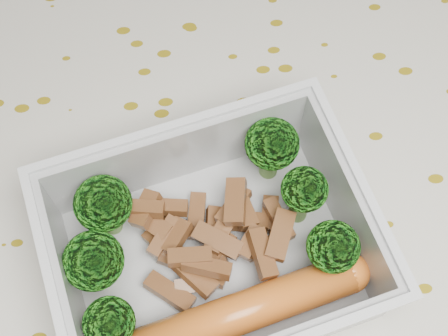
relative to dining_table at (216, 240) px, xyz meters
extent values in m
cube|color=brown|center=(0.00, 0.00, 0.06)|extent=(1.40, 0.90, 0.04)
cube|color=beige|center=(0.00, 0.00, 0.09)|extent=(1.46, 0.96, 0.01)
cube|color=silver|center=(-0.01, -0.04, 0.09)|extent=(0.19, 0.16, 0.00)
cube|color=silver|center=(-0.02, 0.02, 0.12)|extent=(0.16, 0.04, 0.05)
cube|color=silver|center=(0.07, -0.02, 0.12)|extent=(0.03, 0.11, 0.05)
cube|color=silver|center=(-0.08, -0.06, 0.12)|extent=(0.03, 0.11, 0.05)
cube|color=silver|center=(-0.02, 0.02, 0.15)|extent=(0.17, 0.04, 0.00)
cube|color=silver|center=(0.08, -0.02, 0.15)|extent=(0.03, 0.12, 0.00)
cube|color=silver|center=(-0.09, -0.06, 0.15)|extent=(0.03, 0.12, 0.00)
cylinder|color=#608C3F|center=(-0.06, -0.02, 0.11)|extent=(0.01, 0.01, 0.03)
ellipsoid|color=#267913|center=(-0.06, -0.02, 0.13)|extent=(0.03, 0.03, 0.03)
cylinder|color=#608C3F|center=(0.03, 0.01, 0.11)|extent=(0.01, 0.01, 0.03)
ellipsoid|color=#267913|center=(0.03, 0.01, 0.13)|extent=(0.03, 0.03, 0.03)
cylinder|color=#608C3F|center=(-0.07, -0.05, 0.11)|extent=(0.01, 0.01, 0.03)
ellipsoid|color=#267913|center=(-0.07, -0.05, 0.13)|extent=(0.03, 0.03, 0.03)
cylinder|color=#608C3F|center=(0.05, -0.02, 0.11)|extent=(0.01, 0.01, 0.03)
ellipsoid|color=#267913|center=(0.05, -0.02, 0.13)|extent=(0.03, 0.03, 0.02)
cylinder|color=#608C3F|center=(-0.06, -0.08, 0.11)|extent=(0.01, 0.01, 0.03)
ellipsoid|color=#267913|center=(-0.06, -0.08, 0.13)|extent=(0.03, 0.03, 0.02)
cylinder|color=#608C3F|center=(0.06, -0.05, 0.11)|extent=(0.01, 0.01, 0.03)
ellipsoid|color=#267913|center=(0.06, -0.05, 0.13)|extent=(0.03, 0.03, 0.02)
cube|color=brown|center=(0.02, -0.02, 0.10)|extent=(0.03, 0.02, 0.01)
cube|color=brown|center=(-0.02, -0.05, 0.12)|extent=(0.02, 0.01, 0.01)
cube|color=brown|center=(0.01, -0.02, 0.11)|extent=(0.02, 0.03, 0.01)
cube|color=brown|center=(0.00, -0.03, 0.11)|extent=(0.02, 0.03, 0.01)
cube|color=brown|center=(-0.03, -0.01, 0.11)|extent=(0.02, 0.01, 0.01)
cube|color=brown|center=(-0.04, -0.02, 0.12)|extent=(0.03, 0.01, 0.01)
cube|color=brown|center=(-0.01, -0.05, 0.11)|extent=(0.03, 0.02, 0.01)
cube|color=brown|center=(-0.03, -0.03, 0.10)|extent=(0.02, 0.03, 0.01)
cube|color=brown|center=(-0.01, -0.02, 0.10)|extent=(0.01, 0.03, 0.01)
cube|color=brown|center=(0.00, -0.04, 0.10)|extent=(0.02, 0.02, 0.01)
cube|color=brown|center=(-0.04, -0.02, 0.11)|extent=(0.03, 0.03, 0.01)
cube|color=brown|center=(0.02, -0.04, 0.11)|extent=(0.02, 0.02, 0.01)
cube|color=brown|center=(0.03, -0.03, 0.11)|extent=(0.02, 0.03, 0.01)
cube|color=brown|center=(-0.04, -0.02, 0.10)|extent=(0.02, 0.02, 0.01)
cube|color=brown|center=(0.02, -0.05, 0.11)|extent=(0.02, 0.03, 0.01)
cube|color=brown|center=(0.01, -0.02, 0.12)|extent=(0.02, 0.03, 0.01)
cube|color=brown|center=(-0.02, -0.05, 0.10)|extent=(0.03, 0.03, 0.01)
cube|color=brown|center=(-0.01, -0.05, 0.10)|extent=(0.03, 0.02, 0.01)
cube|color=brown|center=(-0.03, -0.06, 0.10)|extent=(0.03, 0.03, 0.01)
cube|color=brown|center=(0.01, -0.02, 0.11)|extent=(0.02, 0.03, 0.01)
cube|color=brown|center=(-0.02, -0.06, 0.10)|extent=(0.02, 0.01, 0.01)
cube|color=brown|center=(-0.02, -0.05, 0.11)|extent=(0.03, 0.03, 0.01)
cube|color=brown|center=(0.00, -0.04, 0.11)|extent=(0.03, 0.03, 0.01)
cube|color=brown|center=(0.03, -0.04, 0.10)|extent=(0.02, 0.02, 0.01)
cube|color=brown|center=(-0.04, -0.02, 0.12)|extent=(0.02, 0.02, 0.01)
cube|color=brown|center=(0.03, -0.04, 0.12)|extent=(0.02, 0.03, 0.01)
cube|color=brown|center=(0.03, -0.02, 0.10)|extent=(0.01, 0.02, 0.01)
cube|color=brown|center=(-0.03, -0.03, 0.11)|extent=(0.02, 0.02, 0.01)
cube|color=brown|center=(0.00, -0.04, 0.10)|extent=(0.01, 0.02, 0.01)
cube|color=brown|center=(-0.03, -0.03, 0.11)|extent=(0.02, 0.03, 0.01)
cube|color=brown|center=(0.00, -0.02, 0.10)|extent=(0.01, 0.03, 0.01)
cylinder|color=#CB631E|center=(0.01, -0.08, 0.11)|extent=(0.13, 0.05, 0.02)
sphere|color=#CB631E|center=(0.07, -0.06, 0.11)|extent=(0.02, 0.02, 0.02)
camera|label=1|loc=(-0.01, -0.15, 0.45)|focal=50.00mm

